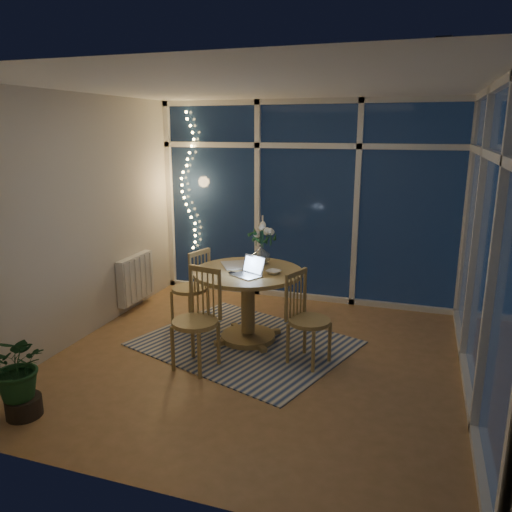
% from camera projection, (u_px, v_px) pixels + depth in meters
% --- Properties ---
extents(floor, '(4.00, 4.00, 0.00)m').
position_uv_depth(floor, '(259.00, 359.00, 4.99)').
color(floor, olive).
rests_on(floor, ground).
extents(ceiling, '(4.00, 4.00, 0.00)m').
position_uv_depth(ceiling, '(259.00, 85.00, 4.34)').
color(ceiling, white).
rests_on(ceiling, wall_back).
extents(wall_back, '(4.00, 0.04, 2.60)m').
position_uv_depth(wall_back, '(307.00, 203.00, 6.50)').
color(wall_back, beige).
rests_on(wall_back, floor).
extents(wall_front, '(4.00, 0.04, 2.60)m').
position_uv_depth(wall_front, '(149.00, 298.00, 2.83)').
color(wall_front, beige).
rests_on(wall_front, floor).
extents(wall_left, '(0.04, 4.00, 2.60)m').
position_uv_depth(wall_left, '(80.00, 220.00, 5.28)').
color(wall_left, beige).
rests_on(wall_left, floor).
extents(wall_right, '(0.04, 4.00, 2.60)m').
position_uv_depth(wall_right, '(493.00, 247.00, 4.05)').
color(wall_right, beige).
rests_on(wall_right, floor).
extents(window_wall_back, '(4.00, 0.10, 2.60)m').
position_uv_depth(window_wall_back, '(306.00, 203.00, 6.47)').
color(window_wall_back, silver).
rests_on(window_wall_back, floor).
extents(window_wall_right, '(0.10, 4.00, 2.60)m').
position_uv_depth(window_wall_right, '(487.00, 247.00, 4.06)').
color(window_wall_right, silver).
rests_on(window_wall_right, floor).
extents(radiator, '(0.10, 0.70, 0.58)m').
position_uv_depth(radiator, '(136.00, 278.00, 6.31)').
color(radiator, silver).
rests_on(radiator, wall_left).
extents(fairy_lights, '(0.24, 0.10, 1.85)m').
position_uv_depth(fairy_lights, '(188.00, 182.00, 6.84)').
color(fairy_lights, '#F1C260').
rests_on(fairy_lights, window_wall_back).
extents(garden_patio, '(12.00, 6.00, 0.10)m').
position_uv_depth(garden_patio, '(366.00, 254.00, 9.44)').
color(garden_patio, black).
rests_on(garden_patio, ground).
extents(garden_fence, '(11.00, 0.08, 1.80)m').
position_uv_depth(garden_fence, '(346.00, 199.00, 9.82)').
color(garden_fence, '#392314').
rests_on(garden_fence, ground).
extents(neighbour_roof, '(7.00, 3.00, 2.20)m').
position_uv_depth(neighbour_roof, '(379.00, 130.00, 12.16)').
color(neighbour_roof, '#2F3238').
rests_on(neighbour_roof, ground).
extents(garden_shrubs, '(0.90, 0.90, 0.90)m').
position_uv_depth(garden_shrubs, '(277.00, 240.00, 8.25)').
color(garden_shrubs, black).
rests_on(garden_shrubs, ground).
extents(rug, '(2.49, 2.23, 0.01)m').
position_uv_depth(rug, '(245.00, 343.00, 5.34)').
color(rug, beige).
rests_on(rug, floor).
extents(dining_table, '(1.47, 1.47, 0.79)m').
position_uv_depth(dining_table, '(248.00, 306.00, 5.33)').
color(dining_table, olive).
rests_on(dining_table, floor).
extents(chair_left, '(0.54, 0.54, 0.94)m').
position_uv_depth(chair_left, '(189.00, 287.00, 5.74)').
color(chair_left, olive).
rests_on(chair_left, floor).
extents(chair_right, '(0.55, 0.55, 0.93)m').
position_uv_depth(chair_right, '(310.00, 319.00, 4.79)').
color(chair_right, olive).
rests_on(chair_right, floor).
extents(chair_front, '(0.54, 0.54, 0.98)m').
position_uv_depth(chair_front, '(195.00, 320.00, 4.68)').
color(chair_front, olive).
rests_on(chair_front, floor).
extents(laptop, '(0.37, 0.36, 0.21)m').
position_uv_depth(laptop, '(246.00, 266.00, 5.01)').
color(laptop, silver).
rests_on(laptop, dining_table).
extents(flower_vase, '(0.26, 0.26, 0.21)m').
position_uv_depth(flower_vase, '(261.00, 255.00, 5.46)').
color(flower_vase, silver).
rests_on(flower_vase, dining_table).
extents(bowl, '(0.19, 0.19, 0.04)m').
position_uv_depth(bowl, '(274.00, 272.00, 5.11)').
color(bowl, white).
rests_on(bowl, dining_table).
extents(newspapers, '(0.45, 0.45, 0.01)m').
position_uv_depth(newspapers, '(239.00, 265.00, 5.44)').
color(newspapers, beige).
rests_on(newspapers, dining_table).
extents(phone, '(0.12, 0.07, 0.01)m').
position_uv_depth(phone, '(234.00, 273.00, 5.13)').
color(phone, black).
rests_on(phone, dining_table).
extents(potted_plant, '(0.66, 0.61, 0.76)m').
position_uv_depth(potted_plant, '(20.00, 372.00, 3.91)').
color(potted_plant, '#174220').
rests_on(potted_plant, floor).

